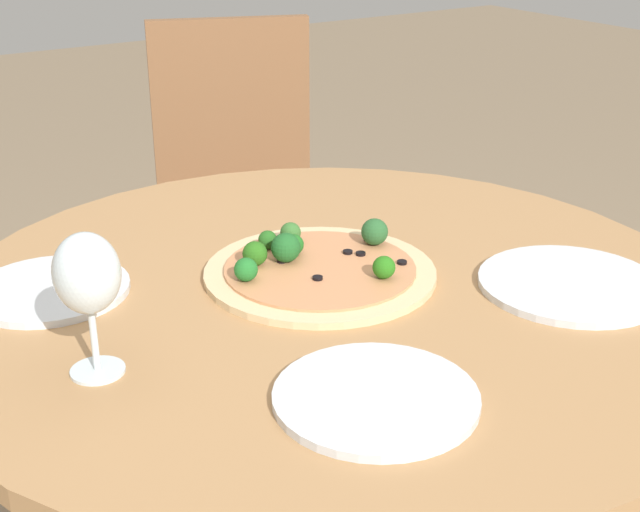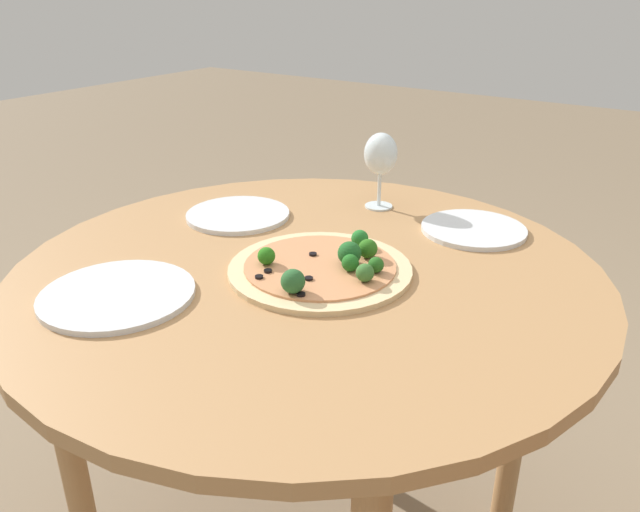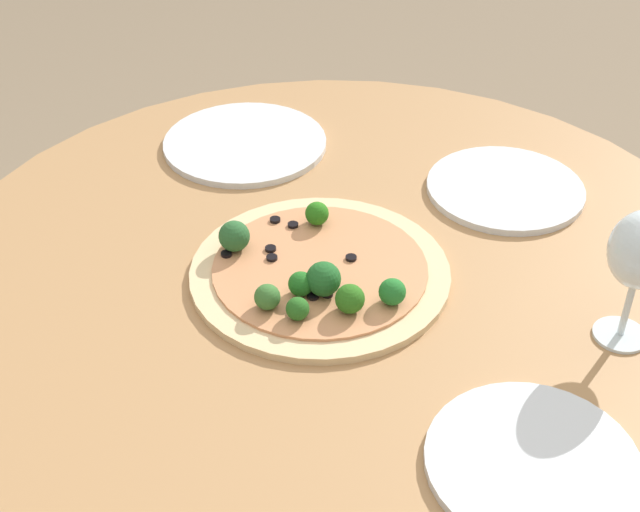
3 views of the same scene
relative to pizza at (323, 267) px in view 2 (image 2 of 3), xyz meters
name	(u,v)px [view 2 (image 2 of 3)]	position (x,y,z in m)	size (l,w,h in m)	color
dining_table	(308,309)	(-0.04, 0.01, -0.10)	(1.04, 1.04, 0.74)	#A87A4C
pizza	(323,267)	(0.00, 0.00, 0.00)	(0.32, 0.32, 0.06)	#DBBC89
wine_glass	(381,156)	(-0.09, 0.35, 0.11)	(0.07, 0.07, 0.17)	silver
plate_near	(117,295)	(-0.22, -0.26, -0.01)	(0.25, 0.25, 0.01)	silver
plate_far	(474,229)	(0.14, 0.33, -0.01)	(0.21, 0.21, 0.01)	silver
plate_side	(238,215)	(-0.30, 0.12, -0.01)	(0.22, 0.22, 0.01)	silver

